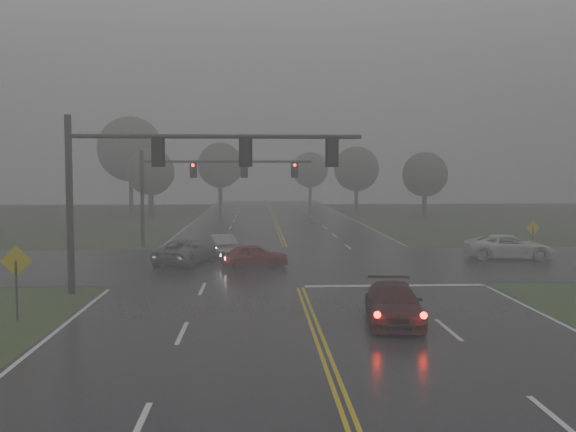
{
  "coord_description": "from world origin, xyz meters",
  "views": [
    {
      "loc": [
        -2.0,
        -15.19,
        5.4
      ],
      "look_at": [
        -0.47,
        16.0,
        3.22
      ],
      "focal_mm": 40.0,
      "sensor_mm": 36.0,
      "label": 1
    }
  ],
  "objects": [
    {
      "name": "tree_e_near",
      "position": [
        17.45,
        58.14,
        5.02
      ],
      "size": [
        5.21,
        5.21,
        7.65
      ],
      "color": "#372B24",
      "rests_on": "ground"
    },
    {
      "name": "tree_nw_b",
      "position": [
        -18.7,
        71.05,
        8.34
      ],
      "size": [
        8.62,
        8.62,
        12.66
      ],
      "color": "#372B24",
      "rests_on": "ground"
    },
    {
      "name": "sedan_red",
      "position": [
        -2.13,
        20.73,
        0.0
      ],
      "size": [
        4.06,
        2.35,
        1.3
      ],
      "primitive_type": "imported",
      "rotation": [
        0.0,
        0.0,
        1.8
      ],
      "color": "maroon",
      "rests_on": "ground"
    },
    {
      "name": "car_grey",
      "position": [
        -6.15,
        22.34,
        0.0
      ],
      "size": [
        3.83,
        5.54,
        1.41
      ],
      "primitive_type": "imported",
      "rotation": [
        0.0,
        0.0,
        2.82
      ],
      "color": "#5A5D62",
      "rests_on": "ground"
    },
    {
      "name": "ground",
      "position": [
        0.0,
        0.0,
        0.0
      ],
      "size": [
        180.0,
        180.0,
        0.0
      ],
      "primitive_type": "plane",
      "color": "#27401B",
      "rests_on": "ground"
    },
    {
      "name": "sign_diamond_west",
      "position": [
        -10.7,
        8.23,
        1.84
      ],
      "size": [
        1.14,
        0.11,
        2.74
      ],
      "rotation": [
        0.0,
        0.0,
        0.04
      ],
      "color": "black",
      "rests_on": "ground"
    },
    {
      "name": "tree_n_far",
      "position": [
        6.74,
        89.33,
        5.63
      ],
      "size": [
        5.83,
        5.83,
        8.57
      ],
      "color": "#372B24",
      "rests_on": "ground"
    },
    {
      "name": "cross_street",
      "position": [
        0.0,
        22.0,
        0.0
      ],
      "size": [
        120.0,
        14.0,
        0.02
      ],
      "primitive_type": "cube",
      "color": "black",
      "rests_on": "ground"
    },
    {
      "name": "stop_bar",
      "position": [
        4.5,
        14.4,
        0.0
      ],
      "size": [
        8.5,
        0.5,
        0.01
      ],
      "primitive_type": "cube",
      "color": "silver",
      "rests_on": "ground"
    },
    {
      "name": "signal_gantry_far",
      "position": [
        -6.4,
        31.22,
        4.86
      ],
      "size": [
        12.31,
        0.35,
        6.92
      ],
      "color": "black",
      "rests_on": "ground"
    },
    {
      "name": "tree_n_mid",
      "position": [
        -7.2,
        77.3,
        6.27
      ],
      "size": [
        6.49,
        6.49,
        9.53
      ],
      "color": "#372B24",
      "rests_on": "ground"
    },
    {
      "name": "sedan_silver",
      "position": [
        -4.41,
        25.93,
        0.0
      ],
      "size": [
        2.65,
        4.4,
        1.37
      ],
      "primitive_type": "imported",
      "rotation": [
        0.0,
        0.0,
        3.45
      ],
      "color": "#929599",
      "rests_on": "ground"
    },
    {
      "name": "signal_gantry_near",
      "position": [
        -6.27,
        13.33,
        5.49
      ],
      "size": [
        13.02,
        0.34,
        7.86
      ],
      "color": "black",
      "rests_on": "ground"
    },
    {
      "name": "main_road",
      "position": [
        0.0,
        20.0,
        0.0
      ],
      "size": [
        18.0,
        160.0,
        0.02
      ],
      "primitive_type": "cube",
      "color": "black",
      "rests_on": "ground"
    },
    {
      "name": "tree_ne_a",
      "position": [
        11.14,
        68.78,
        5.71
      ],
      "size": [
        5.91,
        5.91,
        8.68
      ],
      "color": "#372B24",
      "rests_on": "ground"
    },
    {
      "name": "sedan_maroon",
      "position": [
        2.86,
        7.11,
        0.0
      ],
      "size": [
        2.44,
        4.88,
        1.36
      ],
      "primitive_type": "imported",
      "rotation": [
        0.0,
        0.0,
        -0.12
      ],
      "color": "#380B0A",
      "rests_on": "ground"
    },
    {
      "name": "sign_diamond_east",
      "position": [
        15.18,
        23.7,
        1.61
      ],
      "size": [
        0.98,
        0.25,
        2.39
      ],
      "rotation": [
        0.0,
        0.0,
        0.22
      ],
      "color": "black",
      "rests_on": "ground"
    },
    {
      "name": "pickup_white",
      "position": [
        13.53,
        23.29,
        0.0
      ],
      "size": [
        5.56,
        3.01,
        1.48
      ],
      "primitive_type": "imported",
      "rotation": [
        0.0,
        0.0,
        1.46
      ],
      "color": "white",
      "rests_on": "ground"
    },
    {
      "name": "tree_nw_a",
      "position": [
        -14.35,
        60.43,
        5.33
      ],
      "size": [
        5.53,
        5.53,
        8.13
      ],
      "color": "#372B24",
      "rests_on": "ground"
    }
  ]
}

